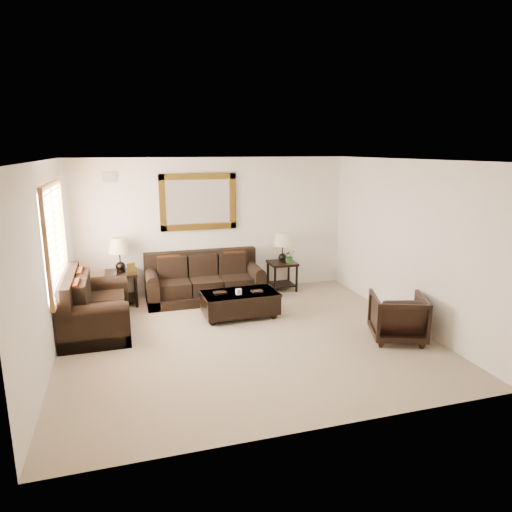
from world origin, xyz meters
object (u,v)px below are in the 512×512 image
object	(u,v)px
loveseat	(92,310)
coffee_table	(240,302)
end_table_right	(282,253)
end_table_left	(120,261)
armchair	(398,315)
sofa	(204,283)

from	to	relation	value
loveseat	coffee_table	world-z (taller)	loveseat
end_table_right	coffee_table	size ratio (longest dim) A/B	0.91
end_table_left	armchair	world-z (taller)	end_table_left
end_table_left	coffee_table	distance (m)	2.39
end_table_left	end_table_right	xyz separation A→B (m)	(3.18, 0.02, -0.05)
sofa	end_table_left	size ratio (longest dim) A/B	1.73
end_table_right	armchair	xyz separation A→B (m)	(0.83, -2.90, -0.39)
sofa	coffee_table	size ratio (longest dim) A/B	1.68
sofa	armchair	size ratio (longest dim) A/B	2.79
loveseat	coffee_table	distance (m)	2.43
loveseat	end_table_right	size ratio (longest dim) A/B	1.43
end_table_left	armchair	size ratio (longest dim) A/B	1.61
end_table_right	coffee_table	distance (m)	1.84
sofa	coffee_table	bearing A→B (deg)	-69.88
loveseat	end_table_right	xyz separation A→B (m)	(3.65, 1.22, 0.43)
coffee_table	end_table_left	bearing A→B (deg)	145.94
coffee_table	armchair	size ratio (longest dim) A/B	1.66
loveseat	end_table_left	world-z (taller)	end_table_left
end_table_left	sofa	bearing A→B (deg)	-3.93
end_table_left	coffee_table	xyz separation A→B (m)	(1.95, -1.26, -0.56)
coffee_table	sofa	bearing A→B (deg)	108.82
armchair	coffee_table	bearing A→B (deg)	-17.71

